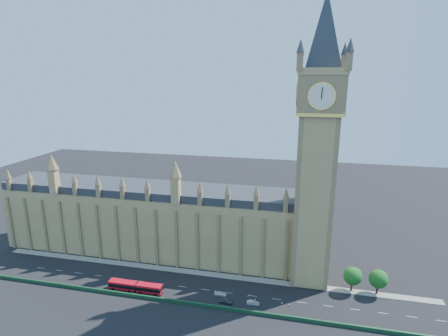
% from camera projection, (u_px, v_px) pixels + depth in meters
% --- Properties ---
extents(ground, '(400.00, 400.00, 0.00)m').
position_uv_depth(ground, '(194.00, 288.00, 118.32)').
color(ground, black).
rests_on(ground, ground).
extents(palace_westminster, '(120.00, 20.00, 28.00)m').
position_uv_depth(palace_westminster, '(150.00, 219.00, 140.86)').
color(palace_westminster, '#A58650').
rests_on(palace_westminster, ground).
extents(elizabeth_tower, '(20.59, 20.59, 105.00)m').
position_uv_depth(elizabeth_tower, '(318.00, 126.00, 109.90)').
color(elizabeth_tower, '#A58650').
rests_on(elizabeth_tower, ground).
extents(bridge_parapet, '(160.00, 0.60, 1.20)m').
position_uv_depth(bridge_parapet, '(185.00, 303.00, 109.66)').
color(bridge_parapet, '#1E4C2D').
rests_on(bridge_parapet, ground).
extents(kerb_north, '(160.00, 3.00, 0.16)m').
position_uv_depth(kerb_north, '(201.00, 273.00, 127.27)').
color(kerb_north, gray).
rests_on(kerb_north, ground).
extents(tree_east_near, '(6.00, 6.00, 8.50)m').
position_uv_depth(tree_east_near, '(353.00, 276.00, 115.50)').
color(tree_east_near, '#382619').
rests_on(tree_east_near, ground).
extents(tree_east_far, '(6.00, 6.00, 8.50)m').
position_uv_depth(tree_east_far, '(379.00, 279.00, 113.83)').
color(tree_east_far, '#382619').
rests_on(tree_east_far, ground).
extents(red_bus, '(18.55, 2.98, 3.15)m').
position_uv_depth(red_bus, '(135.00, 287.00, 116.19)').
color(red_bus, red).
rests_on(red_bus, ground).
extents(car_grey, '(4.42, 2.03, 1.47)m').
position_uv_depth(car_grey, '(226.00, 301.00, 110.38)').
color(car_grey, '#47484F').
rests_on(car_grey, ground).
extents(car_silver, '(4.01, 1.56, 1.30)m').
position_uv_depth(car_silver, '(253.00, 303.00, 109.57)').
color(car_silver, '#AAACB2').
rests_on(car_silver, ground).
extents(car_white, '(4.12, 1.69, 1.19)m').
position_uv_depth(car_white, '(221.00, 294.00, 114.20)').
color(car_white, silver).
rests_on(car_white, ground).
extents(cone_a, '(0.52, 0.52, 0.64)m').
position_uv_depth(cone_a, '(249.00, 296.00, 113.79)').
color(cone_a, black).
rests_on(cone_a, ground).
extents(cone_b, '(0.54, 0.54, 0.71)m').
position_uv_depth(cone_b, '(289.00, 305.00, 109.08)').
color(cone_b, black).
rests_on(cone_b, ground).
extents(cone_c, '(0.64, 0.64, 0.77)m').
position_uv_depth(cone_c, '(282.00, 303.00, 109.79)').
color(cone_c, black).
rests_on(cone_c, ground).
extents(cone_d, '(0.50, 0.50, 0.65)m').
position_uv_depth(cone_d, '(255.00, 299.00, 111.76)').
color(cone_d, black).
rests_on(cone_d, ground).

